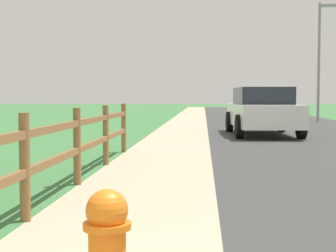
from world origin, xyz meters
TOP-DOWN VIEW (x-y plane):
  - ground_plane at (0.00, 25.00)m, footprint 120.00×120.00m
  - road_asphalt at (3.50, 27.00)m, footprint 7.00×66.00m
  - curb_concrete at (-3.00, 27.00)m, footprint 6.00×66.00m
  - grass_verge at (-4.50, 27.00)m, footprint 5.00×66.00m
  - rail_fence at (-2.01, 4.74)m, footprint 0.11×10.97m
  - parked_suv_white at (1.81, 15.76)m, footprint 2.30×4.94m
  - street_lamp at (5.79, 24.79)m, footprint 1.17×0.20m

SIDE VIEW (x-z plane):
  - ground_plane at x=0.00m, z-range 0.00..0.00m
  - road_asphalt at x=3.50m, z-range 0.00..0.01m
  - curb_concrete at x=-3.00m, z-range 0.00..0.01m
  - grass_verge at x=-4.50m, z-range 0.00..0.01m
  - rail_fence at x=-2.01m, z-range 0.09..1.22m
  - parked_suv_white at x=1.81m, z-range 0.03..1.63m
  - street_lamp at x=5.79m, z-range 0.59..6.62m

